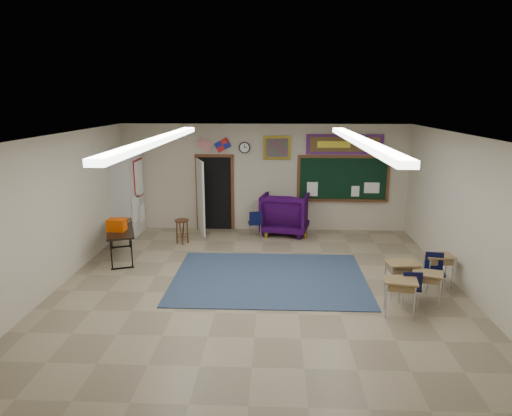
{
  "coord_description": "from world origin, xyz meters",
  "views": [
    {
      "loc": [
        0.3,
        -8.16,
        3.67
      ],
      "look_at": [
        -0.11,
        1.5,
        1.35
      ],
      "focal_mm": 32.0,
      "sensor_mm": 36.0,
      "label": 1
    }
  ],
  "objects_px": {
    "student_desk_front_right": "(438,269)",
    "folding_table": "(121,241)",
    "wingback_armchair": "(285,213)",
    "student_desk_front_left": "(401,277)",
    "wooden_stool": "(182,231)"
  },
  "relations": [
    {
      "from": "wingback_armchair",
      "to": "wooden_stool",
      "type": "xyz_separation_m",
      "value": [
        -2.69,
        -1.08,
        -0.25
      ]
    },
    {
      "from": "wingback_armchair",
      "to": "folding_table",
      "type": "relative_size",
      "value": 0.68
    },
    {
      "from": "folding_table",
      "to": "wooden_stool",
      "type": "bearing_deg",
      "value": 23.25
    },
    {
      "from": "student_desk_front_right",
      "to": "folding_table",
      "type": "bearing_deg",
      "value": 167.32
    },
    {
      "from": "wingback_armchair",
      "to": "student_desk_front_left",
      "type": "height_order",
      "value": "wingback_armchair"
    },
    {
      "from": "wingback_armchair",
      "to": "student_desk_front_right",
      "type": "bearing_deg",
      "value": 141.38
    },
    {
      "from": "student_desk_front_left",
      "to": "wooden_stool",
      "type": "distance_m",
      "value": 5.68
    },
    {
      "from": "student_desk_front_right",
      "to": "student_desk_front_left",
      "type": "bearing_deg",
      "value": -149.64
    },
    {
      "from": "student_desk_front_right",
      "to": "folding_table",
      "type": "xyz_separation_m",
      "value": [
        -6.89,
        1.38,
        0.04
      ]
    },
    {
      "from": "wooden_stool",
      "to": "wingback_armchair",
      "type": "bearing_deg",
      "value": 21.79
    },
    {
      "from": "wingback_armchair",
      "to": "wooden_stool",
      "type": "distance_m",
      "value": 2.91
    },
    {
      "from": "wingback_armchair",
      "to": "folding_table",
      "type": "distance_m",
      "value": 4.5
    },
    {
      "from": "wingback_armchair",
      "to": "student_desk_front_right",
      "type": "xyz_separation_m",
      "value": [
        2.97,
        -3.6,
        -0.21
      ]
    },
    {
      "from": "student_desk_front_right",
      "to": "folding_table",
      "type": "height_order",
      "value": "folding_table"
    },
    {
      "from": "wingback_armchair",
      "to": "folding_table",
      "type": "height_order",
      "value": "wingback_armchair"
    }
  ]
}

